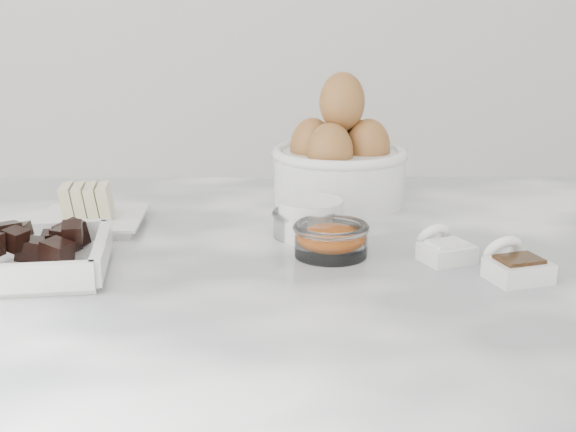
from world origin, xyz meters
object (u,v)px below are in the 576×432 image
object	(u,v)px
honey_bowl	(302,223)
sugar_ramekin	(310,217)
zest_bowl	(331,238)
chocolate_dish	(5,253)
egg_bowl	(340,161)
vanilla_spoon	(514,265)
butter_plate	(89,213)
salt_spoon	(444,248)

from	to	relation	value
honey_bowl	sugar_ramekin	bearing A→B (deg)	-25.75
honey_bowl	zest_bowl	bearing A→B (deg)	-68.64
chocolate_dish	egg_bowl	size ratio (longest dim) A/B	1.20
zest_bowl	egg_bowl	bearing A→B (deg)	83.30
egg_bowl	vanilla_spoon	world-z (taller)	egg_bowl
chocolate_dish	butter_plate	world-z (taller)	chocolate_dish
sugar_ramekin	egg_bowl	size ratio (longest dim) A/B	0.41
zest_bowl	salt_spoon	distance (m)	0.13
honey_bowl	zest_bowl	distance (m)	0.08
vanilla_spoon	egg_bowl	bearing A→B (deg)	116.45
salt_spoon	zest_bowl	bearing A→B (deg)	172.29
sugar_ramekin	vanilla_spoon	xyz separation A→B (m)	(0.21, -0.15, -0.01)
egg_bowl	zest_bowl	world-z (taller)	egg_bowl
butter_plate	honey_bowl	world-z (taller)	butter_plate
egg_bowl	honey_bowl	bearing A→B (deg)	-109.42
butter_plate	salt_spoon	world-z (taller)	butter_plate
honey_bowl	butter_plate	bearing A→B (deg)	170.87
chocolate_dish	butter_plate	distance (m)	0.18
chocolate_dish	honey_bowl	bearing A→B (deg)	21.93
butter_plate	salt_spoon	distance (m)	0.44
honey_bowl	zest_bowl	xyz separation A→B (m)	(0.03, -0.08, 0.00)
sugar_ramekin	egg_bowl	distance (m)	0.18
zest_bowl	butter_plate	bearing A→B (deg)	158.25
chocolate_dish	butter_plate	xyz separation A→B (m)	(0.05, 0.17, -0.00)
chocolate_dish	zest_bowl	xyz separation A→B (m)	(0.35, 0.05, -0.00)
butter_plate	egg_bowl	distance (m)	0.35
chocolate_dish	salt_spoon	bearing A→B (deg)	4.34
egg_bowl	salt_spoon	xyz separation A→B (m)	(0.10, -0.26, -0.05)
egg_bowl	zest_bowl	xyz separation A→B (m)	(-0.03, -0.24, -0.04)
honey_bowl	salt_spoon	size ratio (longest dim) A/B	0.96
chocolate_dish	egg_bowl	world-z (taller)	egg_bowl
sugar_ramekin	zest_bowl	distance (m)	0.07
butter_plate	chocolate_dish	bearing A→B (deg)	-106.46
sugar_ramekin	butter_plate	bearing A→B (deg)	170.26
sugar_ramekin	honey_bowl	world-z (taller)	sugar_ramekin
sugar_ramekin	zest_bowl	world-z (taller)	sugar_ramekin
honey_bowl	vanilla_spoon	size ratio (longest dim) A/B	0.89
salt_spoon	sugar_ramekin	bearing A→B (deg)	148.68
salt_spoon	butter_plate	bearing A→B (deg)	162.19
salt_spoon	chocolate_dish	bearing A→B (deg)	-175.66
chocolate_dish	vanilla_spoon	distance (m)	0.53
egg_bowl	chocolate_dish	bearing A→B (deg)	-142.20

